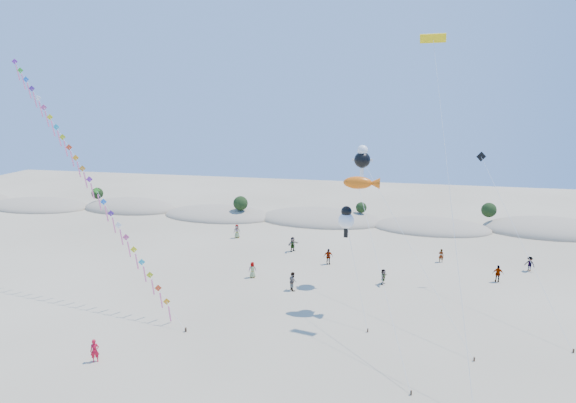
{
  "coord_description": "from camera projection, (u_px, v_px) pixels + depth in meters",
  "views": [
    {
      "loc": [
        9.77,
        -24.47,
        18.5
      ],
      "look_at": [
        1.6,
        14.0,
        9.77
      ],
      "focal_mm": 30.0,
      "sensor_mm": 36.0,
      "label": 1
    }
  ],
  "objects": [
    {
      "name": "beachgoers",
      "position": [
        348.0,
        259.0,
        52.82
      ],
      "size": [
        35.62,
        16.5,
        1.81
      ],
      "color": "slate",
      "rests_on": "ground"
    },
    {
      "name": "fish_kite",
      "position": [
        362.0,
        183.0,
        40.83
      ],
      "size": [
        5.83,
        13.26,
        11.75
      ],
      "color": "#3F2D1E",
      "rests_on": "ground"
    },
    {
      "name": "flyer_foreground",
      "position": [
        95.0,
        351.0,
        33.95
      ],
      "size": [
        0.72,
        0.61,
        1.67
      ],
      "primitive_type": "imported",
      "rotation": [
        0.0,
        0.0,
        0.42
      ],
      "color": "#B90E27",
      "rests_on": "ground"
    },
    {
      "name": "cartoon_kite_high",
      "position": [
        362.0,
        158.0,
        46.57
      ],
      "size": [
        10.17,
        14.74,
        13.8
      ],
      "color": "#3F2D1E",
      "rests_on": "ground"
    },
    {
      "name": "cartoon_kite_low",
      "position": [
        346.0,
        219.0,
        41.26
      ],
      "size": [
        3.06,
        5.11,
        9.23
      ],
      "color": "#3F2D1E",
      "rests_on": "ground"
    },
    {
      "name": "kite_train",
      "position": [
        84.0,
        171.0,
        44.14
      ],
      "size": [
        23.13,
        11.53,
        22.43
      ],
      "color": "#3F2D1E",
      "rests_on": "ground"
    },
    {
      "name": "parafoil_kite",
      "position": [
        434.0,
        48.0,
        36.92
      ],
      "size": [
        3.71,
        14.81,
        23.15
      ],
      "color": "#3F2D1E",
      "rests_on": "ground"
    },
    {
      "name": "dark_kite",
      "position": [
        503.0,
        204.0,
        43.29
      ],
      "size": [
        5.68,
        13.87,
        13.16
      ],
      "color": "#3F2D1E",
      "rests_on": "ground"
    },
    {
      "name": "dune_ridge",
      "position": [
        327.0,
        220.0,
        72.22
      ],
      "size": [
        145.3,
        11.49,
        5.57
      ],
      "color": "gray",
      "rests_on": "ground"
    }
  ]
}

